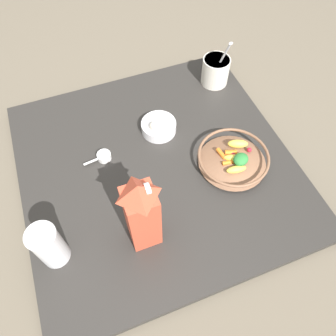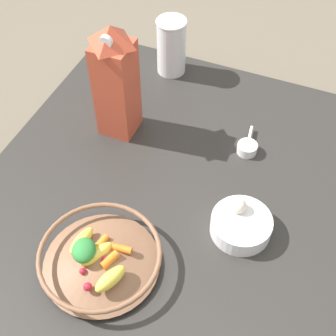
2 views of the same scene
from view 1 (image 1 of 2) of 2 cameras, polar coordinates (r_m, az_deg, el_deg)
ground_plane at (r=1.16m, az=-1.91°, el=-0.18°), size 6.00×6.00×0.00m
countertop at (r=1.15m, az=-1.93°, el=0.24°), size 0.92×0.92×0.03m
fruit_bowl at (r=1.13m, az=11.30°, el=1.62°), size 0.24×0.24×0.07m
milk_carton at (r=0.88m, az=-4.62°, el=-7.95°), size 0.08×0.08×0.29m
yogurt_tub at (r=1.38m, az=8.29°, el=16.59°), size 0.12×0.11×0.22m
drinking_cup at (r=0.97m, az=-20.08°, el=-12.54°), size 0.08×0.08×0.16m
measuring_scoop at (r=1.16m, az=-11.18°, el=1.98°), size 0.05×0.10×0.02m
garlic_bowl at (r=1.21m, az=-1.67°, el=7.19°), size 0.13×0.13×0.07m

